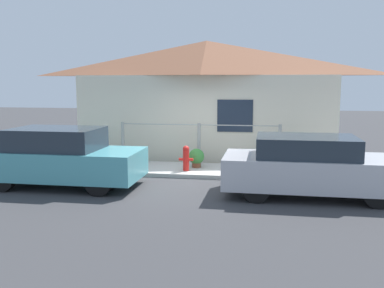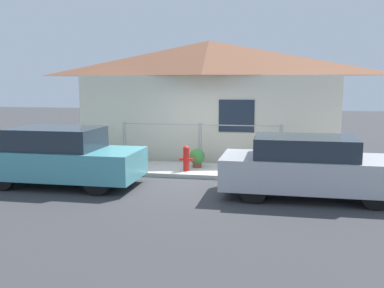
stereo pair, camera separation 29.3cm
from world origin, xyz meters
The scene contains 10 objects.
ground_plane centered at (0.00, 0.00, 0.00)m, with size 60.00×60.00×0.00m, color #38383A.
sidewalk centered at (0.00, 0.89, 0.06)m, with size 24.00×1.78×0.11m.
house centered at (0.00, 3.22, 3.14)m, with size 8.72×2.23×3.94m.
fence centered at (0.00, 1.63, 0.79)m, with size 4.90×0.10×1.24m.
car_left centered at (-3.00, -1.32, 0.72)m, with size 3.88×1.73×1.45m.
car_right centered at (2.98, -1.32, 0.69)m, with size 4.00×1.76×1.37m.
fire_hydrant centered at (-0.20, 0.51, 0.48)m, with size 0.40×0.18×0.71m.
potted_plant_near_hydrant centered at (0.01, 1.03, 0.41)m, with size 0.46×0.46×0.55m.
potted_plant_by_fence centered at (-3.26, 1.34, 0.42)m, with size 0.41×0.41×0.56m.
potted_plant_corner centered at (2.51, 1.21, 0.48)m, with size 0.56×0.56×0.68m.
Camera 2 is at (2.14, -11.02, 2.56)m, focal length 40.00 mm.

